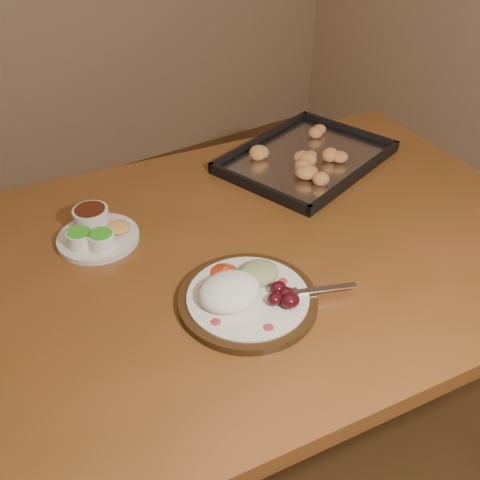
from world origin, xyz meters
TOP-DOWN VIEW (x-y plane):
  - dining_table at (0.28, 0.22)m, footprint 1.60×1.08m
  - dinner_plate at (0.25, 0.08)m, footprint 0.31×0.26m
  - condiment_saucer at (0.09, 0.40)m, footprint 0.17×0.17m
  - baking_tray at (0.68, 0.43)m, footprint 0.50×0.42m

SIDE VIEW (x-z plane):
  - dining_table at x=0.28m, z-range 0.28..1.03m
  - baking_tray at x=0.68m, z-range 0.74..0.79m
  - dinner_plate at x=0.25m, z-range 0.74..0.80m
  - condiment_saucer at x=0.09m, z-range 0.74..0.80m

